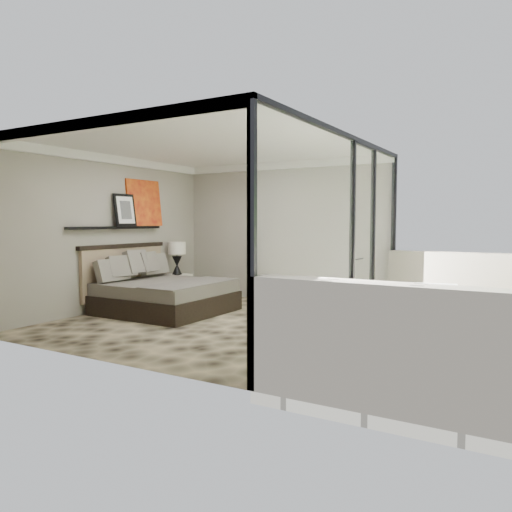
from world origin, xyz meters
The scene contains 14 objects.
floor centered at (0.00, 0.00, 0.00)m, with size 5.00×5.00×0.00m, color black.
ceiling centered at (0.00, 0.00, 2.79)m, with size 4.50×5.00×0.02m, color silver.
back_wall centered at (0.00, 2.49, 1.40)m, with size 4.50×0.02×2.80m, color gray.
left_wall centered at (-2.24, 0.00, 1.40)m, with size 0.02×5.00×2.80m, color gray.
glass_wall centered at (2.25, 0.00, 1.40)m, with size 0.08×5.00×2.80m, color white.
terrace_slab centered at (3.75, 0.00, -0.06)m, with size 3.00×5.00×0.12m, color beige.
picture_ledge centered at (-2.18, 0.10, 1.50)m, with size 0.12×2.20×0.05m, color black.
bed centered at (-1.29, 0.28, 0.34)m, with size 2.06×2.00×1.14m.
nightstand centered at (-1.96, 1.52, 0.24)m, with size 0.48×0.48×0.48m, color black.
table_lamp centered at (-1.96, 1.54, 0.95)m, with size 0.37×0.37×0.67m.
abstract_canvas centered at (-2.19, 0.85, 1.97)m, with size 0.04×0.90×0.90m, color #A6520E.
framed_print centered at (-2.14, 0.28, 1.82)m, with size 0.03×0.50×0.60m, color black.
ottoman centered at (3.76, 1.40, 0.23)m, with size 0.47×0.47×0.47m, color white.
lounger centered at (3.31, 0.33, 0.22)m, with size 1.32×1.96×0.70m.
Camera 1 is at (4.65, -6.48, 1.62)m, focal length 35.00 mm.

